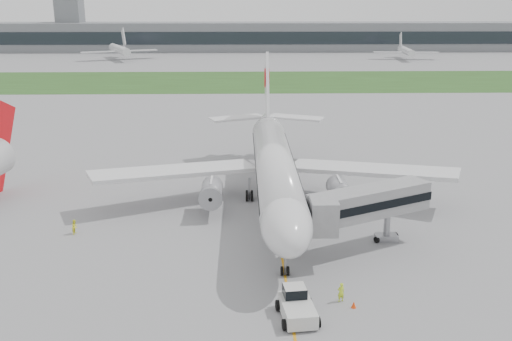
{
  "coord_description": "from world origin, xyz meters",
  "views": [
    {
      "loc": [
        -4.11,
        -65.66,
        26.28
      ],
      "look_at": [
        -2.44,
        2.0,
        5.62
      ],
      "focal_mm": 40.0,
      "sensor_mm": 36.0,
      "label": 1
    }
  ],
  "objects_px": {
    "jet_bridge": "(364,205)",
    "ground_crew_near": "(341,292)",
    "pushback_tug": "(297,305)",
    "airliner": "(274,164)"
  },
  "relations": [
    {
      "from": "jet_bridge",
      "to": "ground_crew_near",
      "type": "bearing_deg",
      "value": -136.87
    },
    {
      "from": "pushback_tug",
      "to": "ground_crew_near",
      "type": "height_order",
      "value": "pushback_tug"
    },
    {
      "from": "airliner",
      "to": "jet_bridge",
      "type": "xyz_separation_m",
      "value": [
        8.7,
        -14.2,
        -0.43
      ]
    },
    {
      "from": "airliner",
      "to": "pushback_tug",
      "type": "bearing_deg",
      "value": -89.1
    },
    {
      "from": "pushback_tug",
      "to": "jet_bridge",
      "type": "height_order",
      "value": "jet_bridge"
    },
    {
      "from": "airliner",
      "to": "ground_crew_near",
      "type": "xyz_separation_m",
      "value": [
        4.64,
        -25.05,
        -4.74
      ]
    },
    {
      "from": "airliner",
      "to": "jet_bridge",
      "type": "height_order",
      "value": "airliner"
    },
    {
      "from": "pushback_tug",
      "to": "jet_bridge",
      "type": "xyz_separation_m",
      "value": [
        8.27,
        13.27,
        4.13
      ]
    },
    {
      "from": "jet_bridge",
      "to": "ground_crew_near",
      "type": "xyz_separation_m",
      "value": [
        -4.05,
        -10.85,
        -4.31
      ]
    },
    {
      "from": "airliner",
      "to": "pushback_tug",
      "type": "relative_size",
      "value": 10.92
    }
  ]
}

